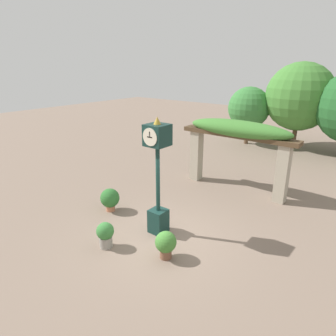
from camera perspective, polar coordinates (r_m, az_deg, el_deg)
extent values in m
plane|color=#7F6B5B|center=(9.71, -1.20, -13.09)|extent=(60.00, 60.00, 0.00)
cube|color=#14332D|center=(9.82, -1.85, -10.03)|extent=(0.52, 0.52, 0.79)
cylinder|color=#14332D|center=(9.20, -1.94, -2.22)|extent=(0.13, 0.13, 2.08)
cylinder|color=gold|center=(8.87, -2.02, 4.16)|extent=(0.21, 0.21, 0.04)
cube|color=#14332D|center=(8.79, -2.04, 6.29)|extent=(0.64, 0.64, 0.64)
cylinder|color=beige|center=(8.54, -3.48, 5.89)|extent=(0.52, 0.02, 0.52)
cylinder|color=beige|center=(9.03, -0.68, 6.66)|extent=(0.52, 0.02, 0.52)
cube|color=black|center=(8.53, -3.54, 5.88)|extent=(0.18, 0.01, 0.02)
cube|color=black|center=(8.52, -3.55, 6.39)|extent=(0.02, 0.01, 0.16)
cone|color=gold|center=(8.70, -2.08, 9.03)|extent=(0.22, 0.22, 0.22)
cube|color=#A89E89|center=(13.95, 5.43, 2.39)|extent=(0.45, 0.45, 2.33)
cube|color=#A89E89|center=(12.37, 20.94, -1.08)|extent=(0.45, 0.45, 2.33)
cube|color=#4C3823|center=(12.50, 12.68, 5.96)|extent=(5.01, 0.15, 0.18)
cube|color=#4C3823|center=(12.64, 12.99, 6.07)|extent=(5.01, 0.15, 0.18)
cube|color=#4C3823|center=(12.77, 13.28, 6.18)|extent=(5.01, 0.15, 0.18)
cube|color=#4C3823|center=(12.90, 13.57, 6.29)|extent=(5.01, 0.15, 0.18)
ellipsoid|color=#427F33|center=(12.65, 13.23, 7.29)|extent=(4.46, 1.05, 0.70)
cylinder|color=brown|center=(8.77, -0.43, -15.93)|extent=(0.33, 0.33, 0.28)
sphere|color=#427F33|center=(8.57, -0.44, -13.91)|extent=(0.61, 0.61, 0.61)
cylinder|color=#B26B4C|center=(11.46, -10.88, -7.38)|extent=(0.32, 0.32, 0.25)
sphere|color=#2D6B2D|center=(11.29, -11.01, -5.62)|extent=(0.71, 0.71, 0.71)
cylinder|color=gray|center=(9.38, -11.73, -13.58)|extent=(0.39, 0.39, 0.34)
sphere|color=#387A38|center=(9.19, -11.89, -11.66)|extent=(0.52, 0.52, 0.52)
cylinder|color=brown|center=(21.17, 14.76, 6.50)|extent=(0.28, 0.28, 1.48)
sphere|color=#387A38|center=(20.88, 15.16, 11.03)|extent=(2.73, 2.73, 2.73)
cylinder|color=brown|center=(21.22, 22.95, 6.03)|extent=(0.28, 0.28, 1.77)
sphere|color=#427F33|center=(20.87, 23.81, 12.32)|extent=(4.21, 4.21, 4.21)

